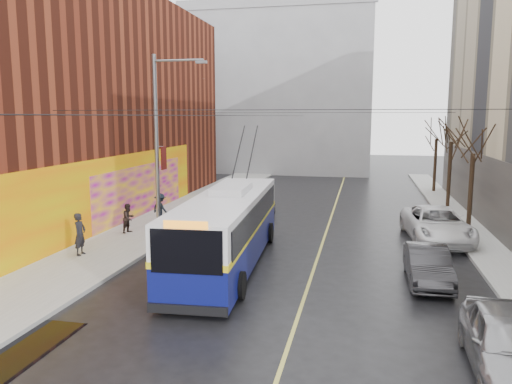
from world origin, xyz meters
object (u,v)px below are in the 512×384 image
parked_car_b (428,265)px  pedestrian_b (129,218)px  pedestrian_a (80,234)px  pedestrian_c (160,209)px  following_car (261,205)px  tree_far (437,129)px  tree_mid (452,130)px  parked_car_a (509,343)px  parked_car_c (437,224)px  trolleybus (227,227)px  tree_near (474,139)px  streetlight_pole (160,144)px

parked_car_b → pedestrian_b: size_ratio=2.73×
pedestrian_a → pedestrian_c: 6.83m
following_car → pedestrian_a: bearing=-125.5°
tree_far → pedestrian_b: size_ratio=4.29×
tree_mid → pedestrian_b: size_ratio=4.37×
tree_mid → parked_car_a: 23.43m
parked_car_c → pedestrian_c: size_ratio=3.50×
parked_car_c → trolleybus: bearing=-151.8°
tree_mid → following_car: 13.79m
pedestrian_c → tree_near: bearing=-146.0°
parked_car_a → pedestrian_c: pedestrian_c is taller
tree_near → parked_car_b: tree_near is taller
pedestrian_b → tree_near: bearing=-60.7°
pedestrian_b → pedestrian_c: size_ratio=0.89×
tree_far → tree_mid: bearing=-90.0°
parked_car_b → following_car: (-8.57, 10.78, 0.03)m
trolleybus → parked_car_c: bearing=30.2°
trolleybus → parked_car_a: (8.99, -7.29, -0.79)m
parked_car_c → pedestrian_b: bearing=-177.3°
parked_car_c → pedestrian_a: bearing=-162.7°
tree_near → pedestrian_c: 17.40m
streetlight_pole → trolleybus: size_ratio=0.74×
parked_car_a → pedestrian_c: 19.99m
trolleybus → parked_car_c: size_ratio=2.01×
streetlight_pole → parked_car_b: 13.08m
tree_near → following_car: tree_near is taller
parked_car_b → following_car: following_car is taller
following_car → pedestrian_c: bearing=-149.4°
tree_mid → following_car: (-11.77, -5.56, -4.54)m
trolleybus → pedestrian_a: size_ratio=6.54×
tree_mid → pedestrian_c: bearing=-151.0°
streetlight_pole → parked_car_a: bearing=-37.3°
trolleybus → pedestrian_c: trolleybus is taller
tree_near → pedestrian_b: size_ratio=4.18×
streetlight_pole → pedestrian_b: size_ratio=5.88×
trolleybus → parked_car_c: (9.11, 6.05, -0.74)m
streetlight_pole → tree_mid: streetlight_pole is taller
parked_car_b → streetlight_pole: bearing=163.7°
parked_car_c → streetlight_pole: bearing=-170.7°
tree_near → trolleybus: size_ratio=0.53×
parked_car_b → pedestrian_c: size_ratio=2.42×
following_car → pedestrian_a: (-5.88, -10.52, 0.36)m
parked_car_a → parked_car_c: bearing=91.3°
parked_car_b → parked_car_a: bearing=-81.4°
pedestrian_b → parked_car_b: bearing=-93.7°
parked_car_a → parked_car_b: (-1.08, 6.56, -0.10)m
tree_mid → parked_car_b: tree_mid is taller
tree_mid → parked_car_a: tree_mid is taller
parked_car_c → tree_near: bearing=46.6°
pedestrian_b → pedestrian_c: (0.74, 2.43, 0.10)m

